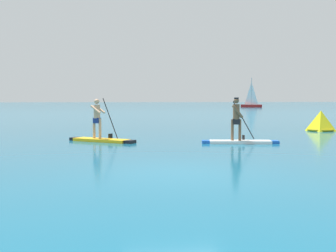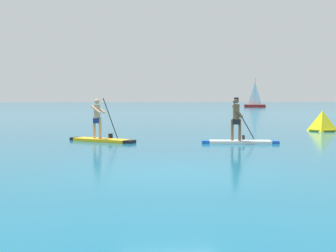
# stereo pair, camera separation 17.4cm
# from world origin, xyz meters

# --- Properties ---
(ground) EXTENTS (440.00, 440.00, 0.00)m
(ground) POSITION_xyz_m (0.00, 0.00, 0.00)
(ground) COLOR #145B7A
(paddleboarder_mid_center) EXTENTS (2.68, 2.23, 1.80)m
(paddleboarder_mid_center) POSITION_xyz_m (-1.65, 7.71, 0.34)
(paddleboarder_mid_center) COLOR yellow
(paddleboarder_mid_center) RESTS_ON ground
(paddleboarder_far_right) EXTENTS (3.01, 1.11, 1.83)m
(paddleboarder_far_right) POSITION_xyz_m (3.70, 6.04, 0.39)
(paddleboarder_far_right) COLOR white
(paddleboarder_far_right) RESTS_ON ground
(race_marker_buoy) EXTENTS (1.60, 1.60, 1.12)m
(race_marker_buoy) POSITION_xyz_m (10.28, 11.49, 0.49)
(race_marker_buoy) COLOR yellow
(race_marker_buoy) RESTS_ON ground
(sailboat_right_horizon) EXTENTS (4.43, 2.56, 6.06)m
(sailboat_right_horizon) POSITION_xyz_m (30.37, 73.68, 0.86)
(sailboat_right_horizon) COLOR #A51E1E
(sailboat_right_horizon) RESTS_ON ground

